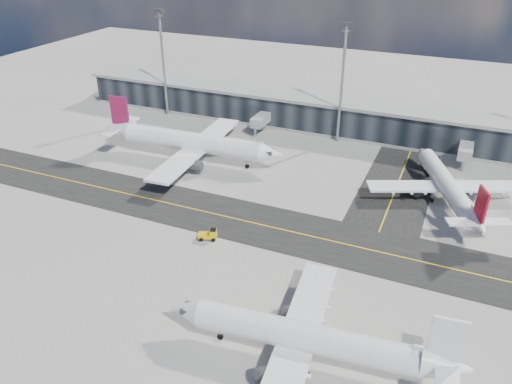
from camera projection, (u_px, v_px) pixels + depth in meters
ground at (264, 239)px, 87.30m from camera, size 300.00×300.00×0.00m
taxiway_lanes at (305, 214)px, 94.59m from camera, size 180.00×63.00×0.03m
terminal_concourse at (346, 117)px, 129.60m from camera, size 152.00×19.80×8.80m
floodlight_masts at (342, 80)px, 118.51m from camera, size 102.50×0.70×28.90m
airliner_af at (190, 142)px, 114.26m from camera, size 44.47×37.90×13.18m
airliner_redtail at (447, 186)px, 97.15m from camera, size 29.46×34.09×10.55m
airliner_near at (309, 339)px, 61.42m from camera, size 37.81×32.29×11.19m
baggage_tug at (209, 234)px, 86.66m from camera, size 3.54×2.59×2.01m
service_van at (432, 170)px, 109.93m from camera, size 4.51×5.37×1.36m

